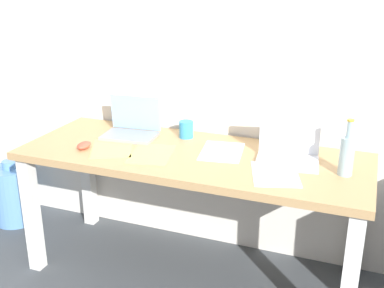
{
  "coord_description": "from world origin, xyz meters",
  "views": [
    {
      "loc": [
        0.83,
        -2.14,
        1.6
      ],
      "look_at": [
        0.0,
        0.0,
        0.77
      ],
      "focal_mm": 44.35,
      "sensor_mm": 36.0,
      "label": 1
    }
  ],
  "objects_px": {
    "laptop_left": "(132,127)",
    "water_cooler_jug": "(14,194)",
    "computer_mouse": "(84,145)",
    "laptop_right": "(288,151)",
    "coffee_mug": "(186,129)",
    "desk": "(192,170)",
    "beer_bottle": "(347,154)"
  },
  "relations": [
    {
      "from": "laptop_left",
      "to": "water_cooler_jug",
      "type": "relative_size",
      "value": 0.72
    },
    {
      "from": "computer_mouse",
      "to": "water_cooler_jug",
      "type": "height_order",
      "value": "computer_mouse"
    },
    {
      "from": "laptop_right",
      "to": "computer_mouse",
      "type": "xyz_separation_m",
      "value": [
        -1.04,
        -0.21,
        -0.03
      ]
    },
    {
      "from": "laptop_left",
      "to": "computer_mouse",
      "type": "height_order",
      "value": "laptop_left"
    },
    {
      "from": "computer_mouse",
      "to": "water_cooler_jug",
      "type": "bearing_deg",
      "value": 159.61
    },
    {
      "from": "laptop_right",
      "to": "coffee_mug",
      "type": "height_order",
      "value": "laptop_right"
    },
    {
      "from": "desk",
      "to": "laptop_right",
      "type": "relative_size",
      "value": 5.58
    },
    {
      "from": "computer_mouse",
      "to": "laptop_right",
      "type": "bearing_deg",
      "value": 9.64
    },
    {
      "from": "laptop_left",
      "to": "laptop_right",
      "type": "height_order",
      "value": "laptop_right"
    },
    {
      "from": "computer_mouse",
      "to": "coffee_mug",
      "type": "bearing_deg",
      "value": 37.62
    },
    {
      "from": "laptop_right",
      "to": "coffee_mug",
      "type": "bearing_deg",
      "value": 165.95
    },
    {
      "from": "desk",
      "to": "coffee_mug",
      "type": "bearing_deg",
      "value": 118.61
    },
    {
      "from": "desk",
      "to": "water_cooler_jug",
      "type": "xyz_separation_m",
      "value": [
        -1.33,
        0.12,
        -0.43
      ]
    },
    {
      "from": "desk",
      "to": "computer_mouse",
      "type": "bearing_deg",
      "value": -165.84
    },
    {
      "from": "laptop_left",
      "to": "water_cooler_jug",
      "type": "bearing_deg",
      "value": -178.9
    },
    {
      "from": "desk",
      "to": "beer_bottle",
      "type": "xyz_separation_m",
      "value": [
        0.76,
        -0.01,
        0.2
      ]
    },
    {
      "from": "desk",
      "to": "computer_mouse",
      "type": "distance_m",
      "value": 0.59
    },
    {
      "from": "desk",
      "to": "laptop_left",
      "type": "height_order",
      "value": "laptop_left"
    },
    {
      "from": "beer_bottle",
      "to": "desk",
      "type": "bearing_deg",
      "value": 179.59
    },
    {
      "from": "desk",
      "to": "laptop_right",
      "type": "bearing_deg",
      "value": 8.29
    },
    {
      "from": "coffee_mug",
      "to": "laptop_left",
      "type": "bearing_deg",
      "value": -164.28
    },
    {
      "from": "laptop_left",
      "to": "computer_mouse",
      "type": "xyz_separation_m",
      "value": [
        -0.14,
        -0.28,
        -0.03
      ]
    },
    {
      "from": "laptop_right",
      "to": "computer_mouse",
      "type": "height_order",
      "value": "laptop_right"
    },
    {
      "from": "laptop_left",
      "to": "coffee_mug",
      "type": "distance_m",
      "value": 0.31
    },
    {
      "from": "desk",
      "to": "beer_bottle",
      "type": "distance_m",
      "value": 0.78
    },
    {
      "from": "laptop_left",
      "to": "coffee_mug",
      "type": "relative_size",
      "value": 3.31
    },
    {
      "from": "laptop_left",
      "to": "laptop_right",
      "type": "xyz_separation_m",
      "value": [
        0.9,
        -0.07,
        0.0
      ]
    },
    {
      "from": "desk",
      "to": "beer_bottle",
      "type": "height_order",
      "value": "beer_bottle"
    },
    {
      "from": "beer_bottle",
      "to": "laptop_right",
      "type": "bearing_deg",
      "value": 164.76
    },
    {
      "from": "desk",
      "to": "coffee_mug",
      "type": "distance_m",
      "value": 0.29
    },
    {
      "from": "laptop_left",
      "to": "computer_mouse",
      "type": "bearing_deg",
      "value": -116.59
    },
    {
      "from": "laptop_right",
      "to": "computer_mouse",
      "type": "distance_m",
      "value": 1.06
    }
  ]
}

